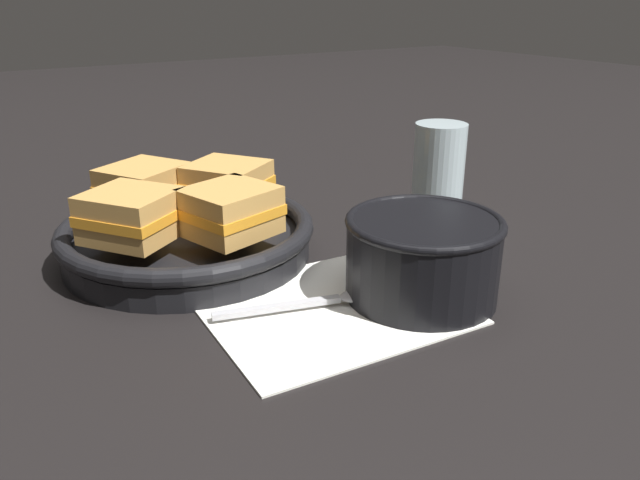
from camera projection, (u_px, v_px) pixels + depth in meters
ground_plane at (304, 294)px, 0.58m from camera, size 4.00×4.00×0.00m
napkin at (330, 307)px, 0.55m from camera, size 0.22×0.19×0.00m
soup_bowl at (423, 253)px, 0.56m from camera, size 0.14×0.14×0.08m
spoon at (343, 298)px, 0.55m from camera, size 0.17×0.06×0.01m
skillet at (188, 238)px, 0.65m from camera, size 0.26×0.26×0.04m
sandwich_near_left at (230, 211)px, 0.60m from camera, size 0.10×0.09×0.05m
sandwich_near_right at (230, 184)px, 0.68m from camera, size 0.11×0.11×0.05m
sandwich_far_left at (144, 187)px, 0.67m from camera, size 0.11×0.10×0.05m
sandwich_far_right at (131, 215)px, 0.58m from camera, size 0.11×0.11×0.05m
drinking_glass at (438, 175)px, 0.73m from camera, size 0.06×0.06×0.12m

